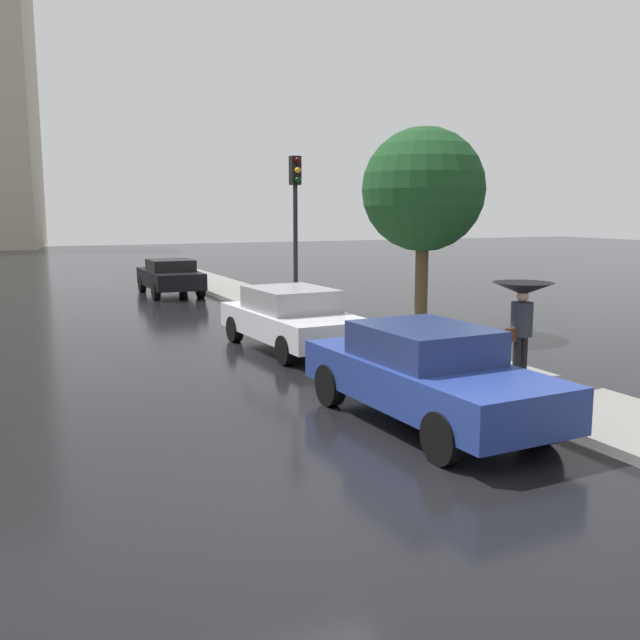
# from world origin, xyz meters

# --- Properties ---
(ground) EXTENTS (120.00, 120.00, 0.00)m
(ground) POSITION_xyz_m (0.00, 0.00, 0.00)
(ground) COLOR black
(car_white_near_kerb) EXTENTS (2.11, 4.48, 1.38)m
(car_white_near_kerb) POSITION_xyz_m (2.95, 7.86, 0.72)
(car_white_near_kerb) COLOR silver
(car_white_near_kerb) RESTS_ON ground
(car_black_mid_road) EXTENTS (1.83, 4.11, 1.33)m
(car_black_mid_road) POSITION_xyz_m (2.69, 19.29, 0.70)
(car_black_mid_road) COLOR black
(car_black_mid_road) RESTS_ON ground
(car_blue_far_ahead) EXTENTS (2.02, 4.57, 1.44)m
(car_blue_far_ahead) POSITION_xyz_m (2.63, 1.85, 0.75)
(car_blue_far_ahead) COLOR navy
(car_blue_far_ahead) RESTS_ON ground
(pedestrian_with_umbrella_near) EXTENTS (1.06, 1.06, 1.73)m
(pedestrian_with_umbrella_near) POSITION_xyz_m (5.32, 2.97, 1.52)
(pedestrian_with_umbrella_near) COLOR black
(pedestrian_with_umbrella_near) RESTS_ON sidewalk_strip
(traffic_light) EXTENTS (0.26, 0.39, 4.39)m
(traffic_light) POSITION_xyz_m (4.27, 10.81, 3.18)
(traffic_light) COLOR black
(traffic_light) RESTS_ON sidewalk_strip
(street_tree_near) EXTENTS (3.04, 3.04, 5.14)m
(street_tree_near) POSITION_xyz_m (6.61, 8.23, 3.60)
(street_tree_near) COLOR #4C3823
(street_tree_near) RESTS_ON ground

